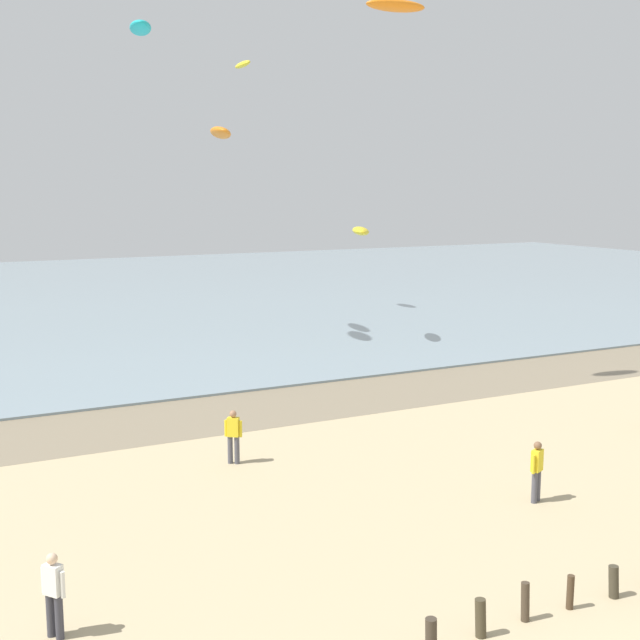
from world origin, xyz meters
TOP-DOWN VIEW (x-y plane):
  - wet_sand_strip at (0.00, 21.82)m, footprint 120.00×5.43m
  - sea at (0.00, 59.54)m, footprint 160.00×70.00m
  - person_by_waterline at (-1.22, 16.12)m, footprint 0.47×0.39m
  - person_left_flank at (4.98, 9.29)m, footprint 0.52×0.35m
  - person_trailing_behind at (-8.03, 8.06)m, footprint 0.39×0.48m
  - kite_aloft_0 at (12.49, 32.03)m, footprint 2.17×2.96m
  - kite_aloft_1 at (1.64, 35.48)m, footprint 1.86×3.49m
  - kite_aloft_5 at (10.92, 44.80)m, footprint 0.96×2.37m
  - kite_aloft_6 at (6.57, 37.50)m, footprint 1.89×3.59m
  - kite_aloft_7 at (8.09, 21.78)m, footprint 2.64×1.09m

SIDE VIEW (x-z plane):
  - wet_sand_strip at x=0.00m, z-range 0.00..0.01m
  - sea at x=0.00m, z-range 0.00..0.10m
  - person_by_waterline at x=-1.22m, z-range 0.06..1.77m
  - person_left_flank at x=4.98m, z-range 0.06..1.77m
  - person_trailing_behind at x=-8.03m, z-range 0.06..1.77m
  - kite_aloft_0 at x=12.49m, z-range 5.92..6.52m
  - kite_aloft_6 at x=6.57m, z-range 11.11..12.03m
  - kite_aloft_7 at x=8.09m, z-range 15.35..15.90m
  - kite_aloft_5 at x=10.92m, z-range 16.13..16.77m
  - kite_aloft_1 at x=1.64m, z-range 16.16..16.75m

